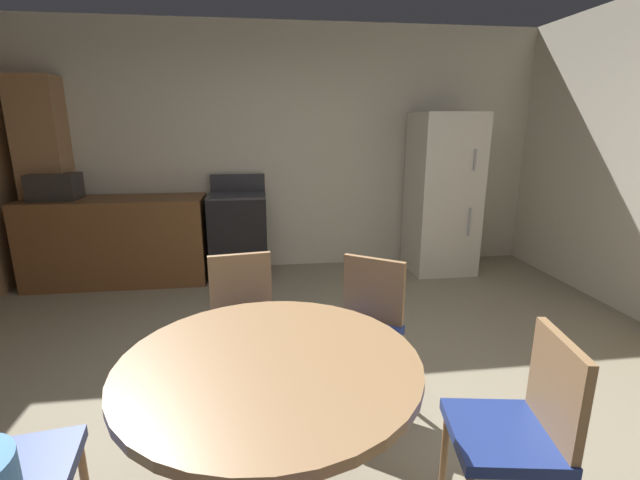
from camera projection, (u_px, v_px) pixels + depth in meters
name	position (u px, v px, depth m)	size (l,w,h in m)	color
ground_plane	(325.00, 426.00, 2.45)	(14.00, 14.00, 0.00)	gray
wall_back	(287.00, 150.00, 5.00)	(6.04, 0.12, 2.70)	silver
kitchen_counter	(118.00, 241.00, 4.61)	(1.80, 0.60, 0.90)	brown
pantry_column	(48.00, 183.00, 4.54)	(0.44, 0.36, 2.10)	#9E754C
oven_range	(239.00, 235.00, 4.77)	(0.60, 0.60, 1.10)	black
refrigerator	(442.00, 194.00, 4.90)	(0.68, 0.68, 1.76)	silver
microwave	(55.00, 187.00, 4.39)	(0.44, 0.32, 0.26)	#2D2B28
dining_table	(271.00, 397.00, 1.71)	(1.16, 1.16, 0.76)	#9E754C
chair_east	(521.00, 424.00, 1.71)	(0.46, 0.46, 0.87)	#9E754C
chair_north	(244.00, 318.00, 2.65)	(0.45, 0.45, 0.87)	#9E754C
chair_northeast	(365.00, 323.00, 2.57)	(0.56, 0.56, 0.87)	#9E754C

